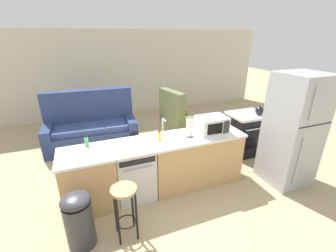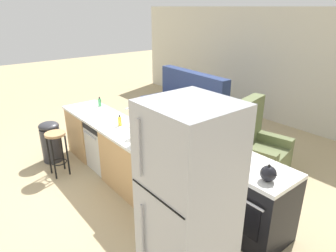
% 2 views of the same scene
% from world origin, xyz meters
% --- Properties ---
extents(ground_plane, '(24.00, 24.00, 0.00)m').
position_xyz_m(ground_plane, '(0.00, 0.00, 0.00)').
color(ground_plane, tan).
extents(wall_back, '(10.00, 0.06, 2.60)m').
position_xyz_m(wall_back, '(0.30, 4.20, 1.30)').
color(wall_back, beige).
rests_on(wall_back, ground_plane).
extents(kitchen_counter, '(2.94, 0.66, 0.90)m').
position_xyz_m(kitchen_counter, '(0.24, 0.00, 0.42)').
color(kitchen_counter, tan).
rests_on(kitchen_counter, ground_plane).
extents(dishwasher, '(0.58, 0.61, 0.84)m').
position_xyz_m(dishwasher, '(-0.25, -0.00, 0.42)').
color(dishwasher, silver).
rests_on(dishwasher, ground_plane).
extents(stove_range, '(0.76, 0.68, 0.90)m').
position_xyz_m(stove_range, '(2.35, 0.55, 0.45)').
color(stove_range, black).
rests_on(stove_range, ground_plane).
extents(refrigerator, '(0.72, 0.73, 1.91)m').
position_xyz_m(refrigerator, '(2.35, -0.55, 0.96)').
color(refrigerator, '#A8AAB2').
rests_on(refrigerator, ground_plane).
extents(microwave, '(0.50, 0.37, 0.28)m').
position_xyz_m(microwave, '(1.11, -0.00, 1.04)').
color(microwave, white).
rests_on(microwave, kitchen_counter).
extents(sink_faucet, '(0.07, 0.18, 0.30)m').
position_xyz_m(sink_faucet, '(0.31, 0.18, 1.03)').
color(sink_faucet, silver).
rests_on(sink_faucet, kitchen_counter).
extents(paper_towel_roll, '(0.14, 0.14, 0.28)m').
position_xyz_m(paper_towel_roll, '(0.69, -0.01, 1.04)').
color(paper_towel_roll, '#4C4C51').
rests_on(paper_towel_roll, kitchen_counter).
extents(soap_bottle, '(0.06, 0.06, 0.18)m').
position_xyz_m(soap_bottle, '(0.18, 0.01, 0.97)').
color(soap_bottle, yellow).
rests_on(soap_bottle, kitchen_counter).
extents(dish_soap_bottle, '(0.06, 0.06, 0.18)m').
position_xyz_m(dish_soap_bottle, '(-0.89, 0.22, 0.97)').
color(dish_soap_bottle, '#4CB266').
rests_on(dish_soap_bottle, kitchen_counter).
extents(kettle, '(0.21, 0.17, 0.19)m').
position_xyz_m(kettle, '(2.52, 0.42, 0.99)').
color(kettle, black).
rests_on(kettle, stove_range).
extents(bar_stool, '(0.32, 0.32, 0.74)m').
position_xyz_m(bar_stool, '(-0.54, -0.76, 0.54)').
color(bar_stool, tan).
rests_on(bar_stool, ground_plane).
extents(trash_bin, '(0.35, 0.35, 0.74)m').
position_xyz_m(trash_bin, '(-1.09, -0.68, 0.38)').
color(trash_bin, '#333338').
rests_on(trash_bin, ground_plane).
extents(couch, '(2.04, 0.99, 1.27)m').
position_xyz_m(couch, '(-0.75, 2.19, 0.39)').
color(couch, navy).
rests_on(couch, ground_plane).
extents(armchair, '(0.96, 1.00, 1.20)m').
position_xyz_m(armchair, '(1.35, 1.91, 0.35)').
color(armchair, '#667047').
rests_on(armchair, ground_plane).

